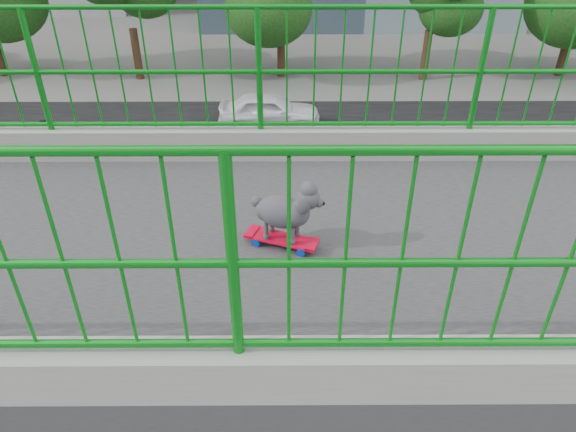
# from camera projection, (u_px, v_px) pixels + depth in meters

# --- Properties ---
(road) EXTENTS (18.00, 90.00, 0.02)m
(road) POSITION_uv_depth(u_px,v_px,m) (168.00, 190.00, 18.63)
(road) COLOR black
(road) RESTS_ON ground
(skateboard) EXTENTS (0.34, 0.57, 0.07)m
(skateboard) POSITION_uv_depth(u_px,v_px,m) (282.00, 240.00, 3.83)
(skateboard) COLOR red
(skateboard) RESTS_ON footbridge
(poodle) EXTENTS (0.34, 0.52, 0.46)m
(poodle) POSITION_uv_depth(u_px,v_px,m) (285.00, 210.00, 3.68)
(poodle) COLOR #27252A
(poodle) RESTS_ON skateboard
(car_0) EXTENTS (1.57, 3.89, 1.33)m
(car_0) POSITION_uv_depth(u_px,v_px,m) (9.00, 312.00, 12.38)
(car_0) COLOR #97979C
(car_0) RESTS_ON ground
(car_3) EXTENTS (1.92, 4.72, 1.37)m
(car_3) POSITION_uv_depth(u_px,v_px,m) (97.00, 143.00, 20.45)
(car_3) COLOR black
(car_3) RESTS_ON ground
(car_4) EXTENTS (1.81, 4.50, 1.53)m
(car_4) POSITION_uv_depth(u_px,v_px,m) (269.00, 111.00, 23.13)
(car_4) COLOR white
(car_4) RESTS_ON ground
(car_5) EXTENTS (1.42, 4.08, 1.34)m
(car_5) POSITION_uv_depth(u_px,v_px,m) (219.00, 310.00, 12.40)
(car_5) COLOR white
(car_5) RESTS_ON ground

